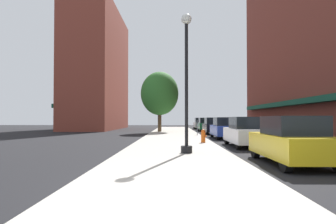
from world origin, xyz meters
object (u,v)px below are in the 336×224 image
at_px(tree_near, 160,94).
at_px(car_blue, 225,128).
at_px(car_black, 213,126).
at_px(lamppost, 186,80).
at_px(car_silver, 200,124).
at_px(car_white, 246,132).
at_px(car_green, 206,125).
at_px(fire_hydrant, 203,136).
at_px(car_yellow, 291,141).
at_px(parking_meter_near, 197,126).

bearing_deg(tree_near, car_blue, -59.01).
bearing_deg(car_black, lamppost, -100.08).
height_order(tree_near, car_silver, tree_near).
bearing_deg(car_black, car_white, -88.75).
bearing_deg(tree_near, car_white, -70.92).
relative_size(tree_near, car_green, 1.53).
bearing_deg(car_blue, car_silver, 87.74).
bearing_deg(car_green, fire_hydrant, -97.93).
distance_m(lamppost, car_blue, 11.55).
relative_size(fire_hydrant, car_yellow, 0.18).
xyz_separation_m(lamppost, car_white, (3.49, 3.98, -2.39)).
height_order(car_black, car_silver, same).
distance_m(tree_near, car_silver, 13.14).
xyz_separation_m(parking_meter_near, car_yellow, (1.95, -15.45, -0.14)).
bearing_deg(car_yellow, car_black, 90.42).
distance_m(car_black, car_silver, 13.92).
bearing_deg(car_yellow, car_silver, 90.42).
bearing_deg(parking_meter_near, car_yellow, -82.81).
relative_size(parking_meter_near, tree_near, 0.20).
xyz_separation_m(parking_meter_near, car_white, (1.95, -9.19, -0.14)).
distance_m(car_blue, car_green, 13.59).
xyz_separation_m(car_yellow, car_white, (0.00, 6.26, 0.00)).
xyz_separation_m(tree_near, car_silver, (5.52, 11.41, -3.49)).
bearing_deg(car_black, car_green, 91.25).
distance_m(car_yellow, car_silver, 33.62).
height_order(tree_near, car_black, tree_near).
xyz_separation_m(parking_meter_near, tree_near, (-3.57, 6.76, 3.35)).
height_order(car_white, car_green, same).
xyz_separation_m(car_blue, car_black, (0.00, 6.67, 0.00)).
relative_size(lamppost, car_yellow, 1.37).
bearing_deg(tree_near, car_yellow, -76.05).
relative_size(car_blue, car_green, 1.00).
distance_m(fire_hydrant, parking_meter_near, 7.79).
bearing_deg(car_blue, tree_near, 118.73).
bearing_deg(car_green, car_black, -91.21).
height_order(lamppost, car_yellow, lamppost).
distance_m(car_yellow, car_blue, 13.03).
distance_m(tree_near, car_white, 17.24).
distance_m(fire_hydrant, car_white, 2.66).
distance_m(lamppost, car_white, 5.81).
distance_m(fire_hydrant, car_yellow, 8.00).
relative_size(parking_meter_near, car_blue, 0.30).
relative_size(car_yellow, car_silver, 1.00).
relative_size(fire_hydrant, car_green, 0.18).
height_order(fire_hydrant, car_black, car_black).
relative_size(lamppost, fire_hydrant, 7.47).
bearing_deg(parking_meter_near, car_white, -78.02).
relative_size(fire_hydrant, car_black, 0.18).
distance_m(car_black, car_green, 6.92).
bearing_deg(fire_hydrant, car_black, 79.49).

